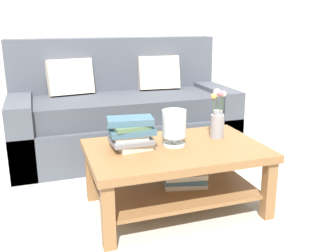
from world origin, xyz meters
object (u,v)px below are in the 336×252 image
object	(u,v)px
flower_pitcher	(217,119)
couch	(123,115)
coffee_table	(176,164)
glass_hurricane_vase	(174,125)
book_stack_main	(131,133)

from	to	relation	value
flower_pitcher	couch	bearing A→B (deg)	109.75
coffee_table	flower_pitcher	xyz separation A→B (m)	(0.34, 0.09, 0.26)
glass_hurricane_vase	coffee_table	bearing A→B (deg)	-82.67
couch	book_stack_main	distance (m)	1.19
glass_hurricane_vase	flower_pitcher	bearing A→B (deg)	10.18
couch	coffee_table	world-z (taller)	couch
glass_hurricane_vase	couch	bearing A→B (deg)	93.32
book_stack_main	glass_hurricane_vase	xyz separation A→B (m)	(0.28, -0.04, 0.04)
book_stack_main	glass_hurricane_vase	distance (m)	0.28
book_stack_main	flower_pitcher	distance (m)	0.62
couch	flower_pitcher	xyz separation A→B (m)	(0.41, -1.14, 0.21)
book_stack_main	glass_hurricane_vase	bearing A→B (deg)	-8.99
book_stack_main	flower_pitcher	bearing A→B (deg)	1.63
book_stack_main	flower_pitcher	size ratio (longest dim) A/B	0.89
glass_hurricane_vase	flower_pitcher	size ratio (longest dim) A/B	0.69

